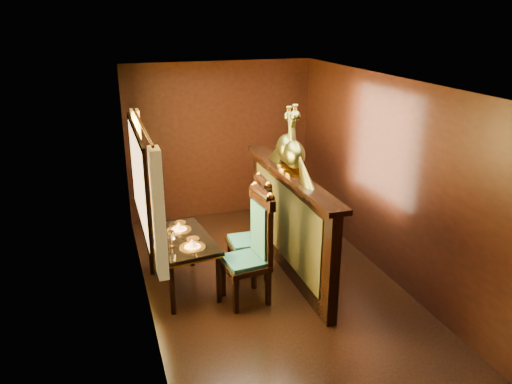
{
  "coord_description": "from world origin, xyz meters",
  "views": [
    {
      "loc": [
        -1.87,
        -5.1,
        3.21
      ],
      "look_at": [
        -0.1,
        0.35,
        1.13
      ],
      "focal_mm": 35.0,
      "sensor_mm": 36.0,
      "label": 1
    }
  ],
  "objects_px": {
    "peacock_right": "(288,136)",
    "chair_left": "(255,243)",
    "peacock_left": "(294,142)",
    "chair_right": "(257,226)",
    "dining_table": "(181,243)"
  },
  "relations": [
    {
      "from": "chair_right",
      "to": "peacock_left",
      "type": "distance_m",
      "value": 1.16
    },
    {
      "from": "chair_right",
      "to": "dining_table",
      "type": "bearing_deg",
      "value": -176.68
    },
    {
      "from": "peacock_left",
      "to": "peacock_right",
      "type": "bearing_deg",
      "value": 90.0
    },
    {
      "from": "chair_right",
      "to": "peacock_right",
      "type": "xyz_separation_m",
      "value": [
        0.42,
        0.07,
        1.1
      ]
    },
    {
      "from": "dining_table",
      "to": "chair_left",
      "type": "height_order",
      "value": "chair_left"
    },
    {
      "from": "peacock_left",
      "to": "peacock_right",
      "type": "height_order",
      "value": "peacock_right"
    },
    {
      "from": "chair_left",
      "to": "chair_right",
      "type": "distance_m",
      "value": 0.55
    },
    {
      "from": "chair_left",
      "to": "peacock_right",
      "type": "distance_m",
      "value": 1.36
    },
    {
      "from": "chair_left",
      "to": "peacock_right",
      "type": "relative_size",
      "value": 1.63
    },
    {
      "from": "peacock_left",
      "to": "chair_right",
      "type": "bearing_deg",
      "value": 162.41
    },
    {
      "from": "chair_right",
      "to": "peacock_left",
      "type": "bearing_deg",
      "value": -15.97
    },
    {
      "from": "chair_right",
      "to": "peacock_left",
      "type": "height_order",
      "value": "peacock_left"
    },
    {
      "from": "peacock_left",
      "to": "peacock_right",
      "type": "relative_size",
      "value": 0.94
    },
    {
      "from": "peacock_right",
      "to": "chair_left",
      "type": "bearing_deg",
      "value": -135.89
    },
    {
      "from": "peacock_left",
      "to": "peacock_right",
      "type": "distance_m",
      "value": 0.21
    }
  ]
}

